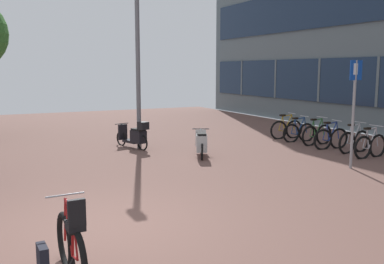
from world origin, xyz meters
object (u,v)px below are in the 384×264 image
object	(u,v)px
bicycle_foreground	(69,247)
parking_sign	(354,103)
lamp_post	(138,51)
bicycle_rack_02	(331,139)
bicycle_rack_05	(286,129)
scooter_near	(201,144)
bicycle_rack_00	(370,146)
bicycle_rack_04	(299,132)
bicycle_rack_03	(317,135)
bicycle_rack_01	(354,142)
scooter_mid	(135,136)

from	to	relation	value
bicycle_foreground	parking_sign	distance (m)	8.33
bicycle_foreground	lamp_post	distance (m)	9.25
bicycle_rack_02	lamp_post	world-z (taller)	lamp_post
bicycle_rack_05	scooter_near	distance (m)	4.72
bicycle_rack_00	bicycle_rack_04	world-z (taller)	bicycle_rack_00
bicycle_rack_04	bicycle_rack_05	size ratio (longest dim) A/B	0.98
bicycle_rack_03	bicycle_rack_04	xyz separation A→B (m)	(-0.11, 0.79, -0.01)
bicycle_rack_02	bicycle_rack_00	bearing A→B (deg)	-89.79
bicycle_rack_01	scooter_near	bearing A→B (deg)	161.78
bicycle_rack_04	bicycle_rack_00	bearing A→B (deg)	-90.12
parking_sign	bicycle_rack_00	bearing A→B (deg)	25.81
bicycle_rack_02	lamp_post	size ratio (longest dim) A/B	0.23
bicycle_rack_00	bicycle_rack_01	xyz separation A→B (m)	(0.19, 0.79, 0.00)
bicycle_rack_05	bicycle_rack_00	bearing A→B (deg)	-91.08
bicycle_rack_01	bicycle_rack_05	xyz separation A→B (m)	(-0.12, 3.15, 0.00)
bicycle_rack_05	scooter_near	size ratio (longest dim) A/B	0.90
bicycle_rack_00	lamp_post	xyz separation A→B (m)	(-5.53, 4.39, 2.78)
bicycle_rack_05	scooter_near	bearing A→B (deg)	-159.52
bicycle_rack_01	scooter_near	distance (m)	4.78
bicycle_rack_00	scooter_mid	size ratio (longest dim) A/B	0.81
bicycle_rack_04	scooter_near	world-z (taller)	bicycle_rack_04
bicycle_rack_00	bicycle_rack_03	xyz separation A→B (m)	(0.12, 2.36, 0.00)
bicycle_rack_05	lamp_post	xyz separation A→B (m)	(-5.60, 0.46, 2.78)
parking_sign	scooter_mid	bearing A→B (deg)	128.51
bicycle_rack_04	parking_sign	xyz separation A→B (m)	(-1.54, -3.89, 1.37)
bicycle_rack_02	scooter_mid	size ratio (longest dim) A/B	0.79
scooter_mid	parking_sign	size ratio (longest dim) A/B	0.60
bicycle_rack_01	scooter_near	xyz separation A→B (m)	(-4.54, 1.49, 0.05)
bicycle_rack_01	lamp_post	bearing A→B (deg)	147.79
bicycle_foreground	scooter_mid	distance (m)	8.83
bicycle_rack_01	parking_sign	bearing A→B (deg)	-138.48
scooter_mid	parking_sign	bearing A→B (deg)	-51.49
bicycle_rack_02	bicycle_rack_04	size ratio (longest dim) A/B	0.98
lamp_post	bicycle_rack_04	bearing A→B (deg)	-12.67
scooter_mid	lamp_post	bearing A→B (deg)	-20.41
bicycle_rack_02	parking_sign	xyz separation A→B (m)	(-1.53, -2.31, 1.36)
bicycle_rack_00	bicycle_rack_02	distance (m)	1.57
bicycle_foreground	bicycle_rack_01	bearing A→B (deg)	25.13
lamp_post	scooter_near	bearing A→B (deg)	-60.74
scooter_near	scooter_mid	bearing A→B (deg)	121.18
bicycle_foreground	bicycle_rack_00	xyz separation A→B (m)	(9.23, 3.63, -0.06)
bicycle_rack_04	bicycle_rack_05	distance (m)	0.79
bicycle_rack_00	bicycle_rack_05	distance (m)	3.93
lamp_post	bicycle_rack_00	bearing A→B (deg)	-38.45
bicycle_foreground	scooter_near	distance (m)	7.67
bicycle_rack_00	scooter_near	world-z (taller)	bicycle_rack_00
bicycle_rack_03	bicycle_rack_05	bearing A→B (deg)	91.64
bicycle_rack_05	bicycle_foreground	bearing A→B (deg)	-140.89
bicycle_rack_05	parking_sign	xyz separation A→B (m)	(-1.61, -4.67, 1.36)
bicycle_rack_01	bicycle_rack_02	xyz separation A→B (m)	(-0.20, 0.79, -0.00)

